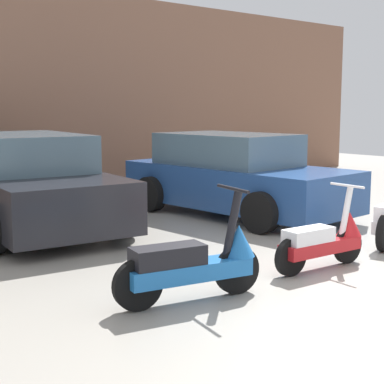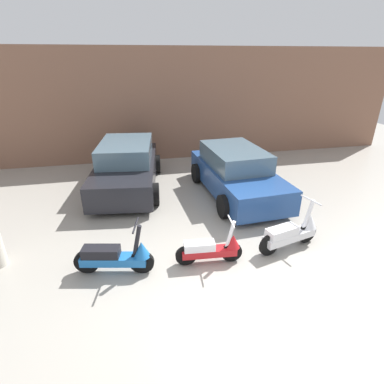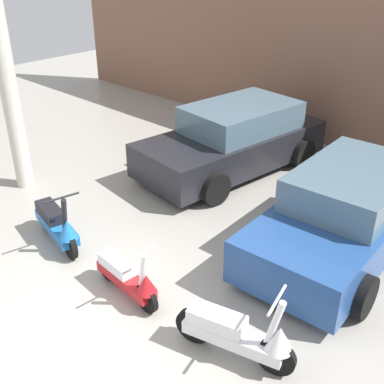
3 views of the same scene
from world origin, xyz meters
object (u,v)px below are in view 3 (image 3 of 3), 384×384
(scooter_front_right, at_px, (128,277))
(car_rear_center, at_px, (345,213))
(car_rear_left, at_px, (234,140))
(scooter_front_left, at_px, (58,224))
(scooter_front_center, at_px, (239,334))
(support_column_side, at_px, (8,84))

(scooter_front_right, height_order, car_rear_center, car_rear_center)
(car_rear_left, bearing_deg, scooter_front_left, 3.56)
(scooter_front_right, relative_size, scooter_front_center, 0.89)
(scooter_front_center, distance_m, car_rear_center, 3.00)
(scooter_front_left, distance_m, car_rear_left, 4.26)
(car_rear_center, bearing_deg, scooter_front_center, 0.79)
(scooter_front_left, relative_size, car_rear_center, 0.37)
(scooter_front_left, distance_m, scooter_front_center, 3.68)
(scooter_front_center, xyz_separation_m, support_column_side, (-6.03, 0.67, 1.71))
(scooter_front_left, bearing_deg, scooter_front_center, 13.16)
(car_rear_center, bearing_deg, scooter_front_left, -52.00)
(scooter_front_right, relative_size, car_rear_left, 0.31)
(scooter_front_right, bearing_deg, support_column_side, 173.58)
(car_rear_left, distance_m, support_column_side, 4.60)
(scooter_front_left, relative_size, scooter_front_right, 1.12)
(scooter_front_center, xyz_separation_m, car_rear_left, (-3.41, 4.17, 0.30))
(scooter_front_left, relative_size, scooter_front_center, 1.00)
(car_rear_left, bearing_deg, scooter_front_right, 27.26)
(car_rear_left, distance_m, car_rear_center, 3.40)
(car_rear_center, bearing_deg, support_column_side, -71.78)
(car_rear_center, xyz_separation_m, support_column_side, (-5.81, -2.31, 1.44))
(scooter_front_left, xyz_separation_m, support_column_side, (-2.36, 0.74, 1.72))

